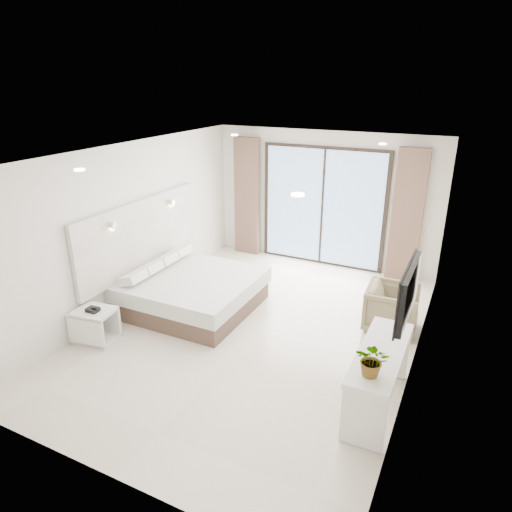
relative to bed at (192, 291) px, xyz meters
The scene contains 8 objects.
ground 1.35m from the bed, ahead, with size 6.20×6.20×0.00m, color beige.
room_shell 1.77m from the bed, 26.19° to the left, with size 4.62×6.22×2.72m.
bed is the anchor object (origin of this frame).
nightstand 1.64m from the bed, 114.40° to the right, with size 0.60×0.52×0.50m.
phone 1.68m from the bed, 113.22° to the right, with size 0.17×0.13×0.06m, color black.
console_desk 3.54m from the bed, 18.98° to the right, with size 0.48×1.55×0.77m.
plant 3.77m from the bed, 26.30° to the right, with size 0.34×0.38×0.29m, color #33662D.
armchair 3.23m from the bed, 13.72° to the left, with size 0.75×0.71×0.78m, color #807354.
Camera 1 is at (2.70, -5.49, 3.65)m, focal length 32.00 mm.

